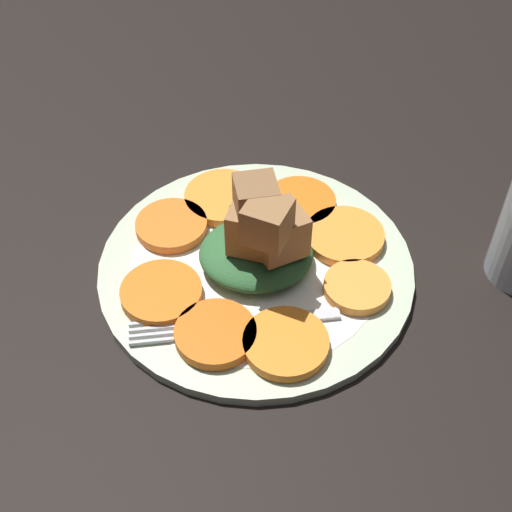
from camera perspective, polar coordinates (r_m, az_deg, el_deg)
table_slab at (r=67.98cm, az=-0.00°, el=-1.80°), size 120.00×120.00×2.00cm
plate at (r=66.85cm, az=-0.00°, el=-0.93°), size 29.42×29.42×1.05cm
carrot_slice_0 at (r=71.83cm, az=3.50°, el=4.29°), size 7.20×7.20×0.98cm
carrot_slice_1 at (r=72.33cm, az=-2.66°, el=4.69°), size 7.89×7.89×0.98cm
carrot_slice_2 at (r=69.74cm, az=-6.80°, el=2.42°), size 6.98×6.98×0.98cm
carrot_slice_3 at (r=63.92cm, az=-7.57°, el=-2.95°), size 7.32×7.32×0.98cm
carrot_slice_4 at (r=60.62cm, az=-3.22°, el=-6.23°), size 7.02×7.02×0.98cm
carrot_slice_5 at (r=59.99cm, az=2.44°, el=-6.98°), size 7.29×7.29×0.98cm
carrot_slice_6 at (r=64.49cm, az=8.09°, el=-2.45°), size 6.04×6.04×0.98cm
carrot_slice_7 at (r=68.79cm, az=7.08°, el=1.61°), size 7.61×7.61×0.98cm
center_pile at (r=63.66cm, az=0.32°, el=1.56°), size 10.54×9.80×9.82cm
fork at (r=61.55cm, az=-2.06°, el=-5.48°), size 18.33×3.99×0.40cm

